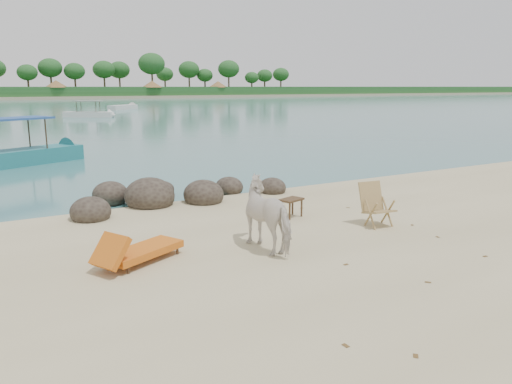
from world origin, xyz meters
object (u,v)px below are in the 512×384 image
boulders (166,197)px  side_table (291,209)px  cow (271,215)px  boat_near (10,126)px  deck_chair (379,206)px  lounge_chair (143,248)px

boulders → side_table: size_ratio=10.93×
side_table → cow: bearing=-151.4°
boat_near → side_table: bearing=-93.8°
boat_near → boulders: bearing=-98.3°
side_table → deck_chair: deck_chair is taller
boat_near → deck_chair: bearing=-91.6°
boulders → boat_near: boat_near is taller
boulders → side_table: boulders is taller
lounge_chair → boat_near: size_ratio=0.29×
boulders → lounge_chair: (-1.98, -4.28, 0.09)m
cow → deck_chair: size_ratio=1.67×
side_table → lounge_chair: lounge_chair is taller
lounge_chair → deck_chair: (5.35, -0.42, 0.21)m
cow → boat_near: size_ratio=0.25×
cow → deck_chair: cow is taller
cow → lounge_chair: size_ratio=0.87×
boulders → lounge_chair: size_ratio=3.36×
lounge_chair → deck_chair: 5.37m
boulders → deck_chair: 5.79m
cow → boat_near: 14.99m
boulders → side_table: (2.07, -3.07, 0.04)m
cow → boulders: bearing=-90.0°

